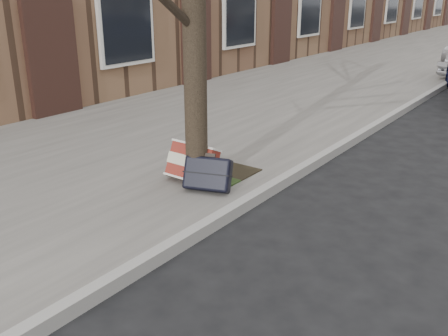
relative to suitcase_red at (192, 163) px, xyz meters
The scene contains 5 objects.
ground 2.22m from the suitcase_red, 21.87° to the right, with size 120.00×120.00×0.00m, color black.
near_sidewalk 14.28m from the suitcase_red, 96.70° to the left, with size 5.00×70.00×0.12m, color gray.
dirt_patch 0.45m from the suitcase_red, 84.81° to the left, with size 0.85×0.85×0.01m, color black.
suitcase_red is the anchor object (origin of this frame).
suitcase_navy 0.34m from the suitcase_red, 20.20° to the right, with size 0.53×0.17×0.38m, color black.
Camera 1 is at (1.47, -3.38, 2.26)m, focal length 40.00 mm.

